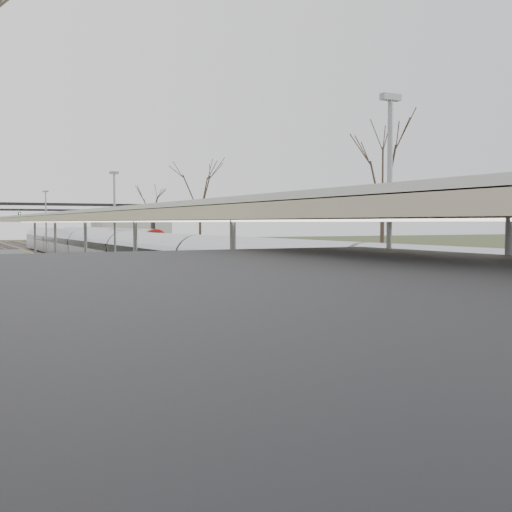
{
  "coord_description": "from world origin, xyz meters",
  "views": [
    {
      "loc": [
        -15.28,
        4.5,
        3.7
      ],
      "look_at": [
        -0.62,
        33.48,
        2.0
      ],
      "focal_mm": 45.0,
      "sensor_mm": 36.0,
      "label": 1
    }
  ],
  "objects": [
    {
      "name": "signal_gantry",
      "position": [
        0.29,
        84.99,
        4.91
      ],
      "size": [
        21.0,
        0.59,
        6.08
      ],
      "color": "black",
      "rests_on": "ground"
    },
    {
      "name": "train_near",
      "position": [
        -2.5,
        51.53,
        1.48
      ],
      "size": [
        2.62,
        90.21,
        3.05
      ],
      "color": "#B6BAC1",
      "rests_on": "ground"
    },
    {
      "name": "train_far",
      "position": [
        4.5,
        87.88,
        1.48
      ],
      "size": [
        2.62,
        45.21,
        3.05
      ],
      "color": "#B6BAC1",
      "rests_on": "ground"
    },
    {
      "name": "platform",
      "position": [
        -9.05,
        37.5,
        0.5
      ],
      "size": [
        3.5,
        69.0,
        1.0
      ],
      "primitive_type": "cube",
      "color": "#9E9B93",
      "rests_on": "ground"
    },
    {
      "name": "tree_east_far",
      "position": [
        14.0,
        42.0,
        7.29
      ],
      "size": [
        5.0,
        5.0,
        10.3
      ],
      "color": "#2D231C",
      "rests_on": "ground"
    },
    {
      "name": "track_bed",
      "position": [
        0.26,
        55.0,
        0.06
      ],
      "size": [
        24.0,
        160.0,
        0.22
      ],
      "color": "#474442",
      "rests_on": "ground"
    },
    {
      "name": "canopy",
      "position": [
        -9.05,
        32.99,
        3.93
      ],
      "size": [
        4.1,
        50.0,
        3.11
      ],
      "color": "slate",
      "rests_on": "platform"
    }
  ]
}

